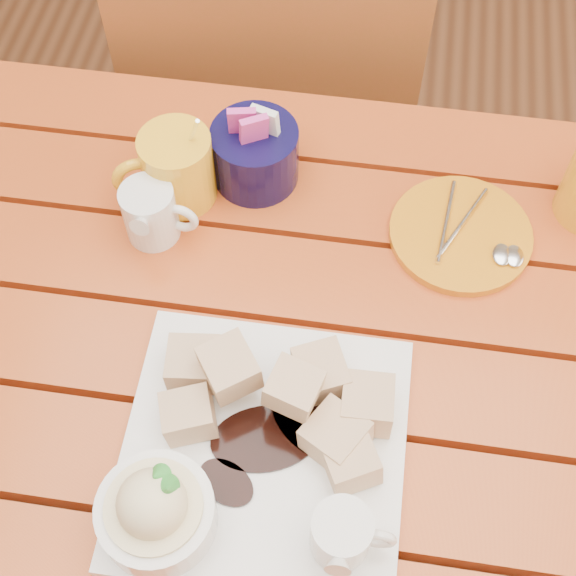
% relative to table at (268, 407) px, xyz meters
% --- Properties ---
extents(ground, '(5.00, 5.00, 0.00)m').
position_rel_table_xyz_m(ground, '(0.00, -0.00, -0.64)').
color(ground, '#522B17').
rests_on(ground, ground).
extents(table, '(1.20, 0.79, 0.75)m').
position_rel_table_xyz_m(table, '(0.00, 0.00, 0.00)').
color(table, '#AE3A16').
rests_on(table, ground).
extents(dessert_plate, '(0.27, 0.27, 0.11)m').
position_rel_table_xyz_m(dessert_plate, '(-0.00, -0.12, 0.14)').
color(dessert_plate, white).
rests_on(dessert_plate, table).
extents(coffee_mug_left, '(0.11, 0.08, 0.14)m').
position_rel_table_xyz_m(coffee_mug_left, '(-0.14, 0.21, 0.16)').
color(coffee_mug_left, yellow).
rests_on(coffee_mug_left, table).
extents(cream_pitcher, '(0.09, 0.07, 0.07)m').
position_rel_table_xyz_m(cream_pitcher, '(-0.15, 0.15, 0.15)').
color(cream_pitcher, white).
rests_on(cream_pitcher, table).
extents(sugar_caddy, '(0.10, 0.10, 0.11)m').
position_rel_table_xyz_m(sugar_caddy, '(-0.05, 0.25, 0.15)').
color(sugar_caddy, black).
rests_on(sugar_caddy, table).
extents(orange_saucer, '(0.16, 0.16, 0.02)m').
position_rel_table_xyz_m(orange_saucer, '(0.20, 0.20, 0.11)').
color(orange_saucer, orange).
rests_on(orange_saucer, table).
extents(chair_far, '(0.47, 0.47, 0.91)m').
position_rel_table_xyz_m(chair_far, '(-0.09, 0.59, -0.13)').
color(chair_far, brown).
rests_on(chair_far, ground).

